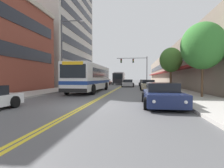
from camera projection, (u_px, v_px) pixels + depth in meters
ground_plane at (126, 84)px, 46.73m from camera, size 240.00×240.00×0.00m
sidewalk_left at (99, 84)px, 47.75m from camera, size 3.60×106.00×0.15m
sidewalk_right at (154, 84)px, 45.71m from camera, size 3.60×106.00×0.15m
centre_line at (126, 84)px, 46.73m from camera, size 0.34×106.00×0.01m
office_tower_left at (54, 29)px, 38.87m from camera, size 12.08×21.19×25.32m
storefront_row_right at (178, 70)px, 44.74m from camera, size 9.10×68.00×7.52m
city_bus at (91, 77)px, 20.79m from camera, size 2.93×11.75×3.06m
car_slate_blue_parked_left_near at (100, 83)px, 35.45m from camera, size 2.20×4.70×1.30m
car_red_parked_left_far at (107, 82)px, 42.79m from camera, size 2.06×4.34×1.34m
car_navy_parked_right_foreground at (162, 95)px, 10.04m from camera, size 2.21×4.74×1.31m
car_beige_parked_right_mid at (148, 85)px, 23.72m from camera, size 2.14×4.69×1.36m
car_dark_grey_parked_right_far at (144, 83)px, 34.93m from camera, size 2.02×4.63×1.31m
car_silver_moving_lead at (128, 83)px, 32.37m from camera, size 2.17×4.53×1.34m
box_truck at (119, 78)px, 45.50m from camera, size 2.77×7.73×3.11m
traffic_signal_mast at (136, 65)px, 39.97m from camera, size 7.00×0.38×6.54m
street_lamp_left_near at (65, 49)px, 19.15m from camera, size 2.66×0.28×7.96m
street_tree_right_near at (203, 46)px, 13.29m from camera, size 3.24×3.24×5.67m
street_tree_right_mid at (171, 60)px, 22.67m from camera, size 2.88×2.88×5.40m
fire_hydrant at (167, 88)px, 17.46m from camera, size 0.33×0.25×0.91m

